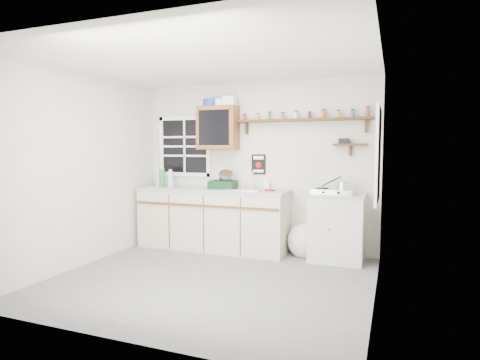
# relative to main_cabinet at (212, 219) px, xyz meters

# --- Properties ---
(room) EXTENTS (3.64, 3.24, 2.54)m
(room) POSITION_rel_main_cabinet_xyz_m (0.58, -1.30, 0.79)
(room) COLOR #565659
(room) RESTS_ON ground
(main_cabinet) EXTENTS (2.31, 0.63, 0.92)m
(main_cabinet) POSITION_rel_main_cabinet_xyz_m (0.00, 0.00, 0.00)
(main_cabinet) COLOR beige
(main_cabinet) RESTS_ON floor
(right_cabinet) EXTENTS (0.73, 0.57, 0.91)m
(right_cabinet) POSITION_rel_main_cabinet_xyz_m (1.83, 0.03, -0.01)
(right_cabinet) COLOR beige
(right_cabinet) RESTS_ON floor
(sink) EXTENTS (0.52, 0.44, 0.29)m
(sink) POSITION_rel_main_cabinet_xyz_m (0.54, 0.01, 0.47)
(sink) COLOR silver
(sink) RESTS_ON main_cabinet
(upper_cabinet) EXTENTS (0.60, 0.32, 0.65)m
(upper_cabinet) POSITION_rel_main_cabinet_xyz_m (0.03, 0.14, 1.36)
(upper_cabinet) COLOR brown
(upper_cabinet) RESTS_ON wall_back
(upper_cabinet_clutter) EXTENTS (0.52, 0.24, 0.14)m
(upper_cabinet_clutter) POSITION_rel_main_cabinet_xyz_m (0.04, 0.14, 1.75)
(upper_cabinet_clutter) COLOR #182FA0
(upper_cabinet_clutter) RESTS_ON upper_cabinet
(spice_shelf) EXTENTS (1.91, 0.18, 0.35)m
(spice_shelf) POSITION_rel_main_cabinet_xyz_m (1.33, 0.21, 1.47)
(spice_shelf) COLOR black
(spice_shelf) RESTS_ON wall_back
(secondary_shelf) EXTENTS (0.45, 0.16, 0.24)m
(secondary_shelf) POSITION_rel_main_cabinet_xyz_m (1.94, 0.22, 1.12)
(secondary_shelf) COLOR black
(secondary_shelf) RESTS_ON wall_back
(warning_sign) EXTENTS (0.22, 0.02, 0.30)m
(warning_sign) POSITION_rel_main_cabinet_xyz_m (0.63, 0.29, 0.82)
(warning_sign) COLOR black
(warning_sign) RESTS_ON wall_back
(window_back) EXTENTS (0.93, 0.03, 0.98)m
(window_back) POSITION_rel_main_cabinet_xyz_m (-0.62, 0.29, 1.09)
(window_back) COLOR black
(window_back) RESTS_ON wall_back
(window_right) EXTENTS (0.03, 0.78, 1.08)m
(window_right) POSITION_rel_main_cabinet_xyz_m (2.37, -0.75, 0.99)
(window_right) COLOR black
(window_right) RESTS_ON wall_back
(water_bottles) EXTENTS (0.30, 0.13, 0.31)m
(water_bottles) POSITION_rel_main_cabinet_xyz_m (-0.85, 0.02, 0.60)
(water_bottles) COLOR silver
(water_bottles) RESTS_ON main_cabinet
(dish_rack) EXTENTS (0.38, 0.30, 0.29)m
(dish_rack) POSITION_rel_main_cabinet_xyz_m (0.17, 0.05, 0.55)
(dish_rack) COLOR black
(dish_rack) RESTS_ON main_cabinet
(soap_bottle) EXTENTS (0.11, 0.11, 0.18)m
(soap_bottle) POSITION_rel_main_cabinet_xyz_m (0.77, 0.22, 0.55)
(soap_bottle) COLOR silver
(soap_bottle) RESTS_ON main_cabinet
(rag) EXTENTS (0.15, 0.14, 0.02)m
(rag) POSITION_rel_main_cabinet_xyz_m (0.90, -0.02, 0.47)
(rag) COLOR maroon
(rag) RESTS_ON main_cabinet
(hotplate) EXTENTS (0.54, 0.29, 0.08)m
(hotplate) POSITION_rel_main_cabinet_xyz_m (1.77, 0.01, 0.48)
(hotplate) COLOR silver
(hotplate) RESTS_ON right_cabinet
(saucepan) EXTENTS (0.40, 0.26, 0.18)m
(saucepan) POSITION_rel_main_cabinet_xyz_m (1.90, 0.01, 0.57)
(saucepan) COLOR silver
(saucepan) RESTS_ON hotplate
(trash_bag) EXTENTS (0.45, 0.41, 0.52)m
(trash_bag) POSITION_rel_main_cabinet_xyz_m (1.39, 0.10, -0.24)
(trash_bag) COLOR silver
(trash_bag) RESTS_ON floor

